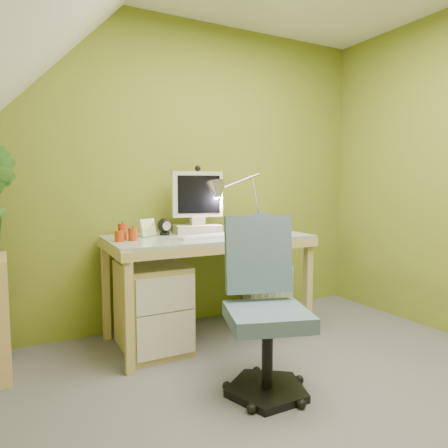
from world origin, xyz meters
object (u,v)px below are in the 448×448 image
monitor (197,196)px  desk_lamp (249,190)px  desk (208,287)px  radiator (268,289)px  task_chair (268,316)px

monitor → desk_lamp: bearing=11.2°
desk → desk_lamp: (0.45, 0.18, 0.70)m
monitor → radiator: monitor is taller
desk_lamp → radiator: desk_lamp is taller
monitor → radiator: size_ratio=1.35×
desk → task_chair: 0.89m
desk → task_chair: size_ratio=1.64×
monitor → task_chair: size_ratio=0.65×
desk_lamp → task_chair: bearing=-120.7°
desk → task_chair: bearing=-93.5°
radiator → task_chair: bearing=-119.4°
task_chair → radiator: (0.79, 1.16, -0.22)m
monitor → desk_lamp: size_ratio=0.87×
task_chair → monitor: bearing=103.9°
desk → radiator: size_ratio=3.42×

